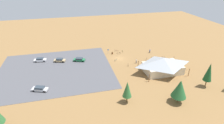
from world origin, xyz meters
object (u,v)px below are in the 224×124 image
trash_bin (112,53)px  pine_mideast (127,89)px  bicycle_black_lone_east (119,53)px  bicycle_silver_lone_west (128,65)px  bicycle_teal_edge_south (116,60)px  car_silver_by_curb (40,89)px  bike_pavilion (163,64)px  car_tan_back_corner (60,60)px  bicycle_purple_yard_left (146,62)px  visitor_by_pavilion (150,51)px  lot_sign (108,51)px  visitor_near_lot (136,61)px  pine_center (180,89)px  car_white_inner_stall (40,60)px  bicycle_white_near_sign (146,59)px  bicycle_red_yard_center (117,51)px  pine_east (209,72)px  bicycle_green_near_porch (152,58)px  bicycle_orange_yard_front (159,59)px  bicycle_blue_yard_right (163,57)px  car_green_front_row (79,59)px  bicycle_yellow_trailside (123,51)px

trash_bin → pine_mideast: (3.88, 31.62, 3.66)m
bicycle_black_lone_east → bicycle_silver_lone_west: bearing=92.0°
bicycle_teal_edge_south → car_silver_by_curb: bearing=27.3°
bike_pavilion → car_tan_back_corner: size_ratio=3.17×
bicycle_purple_yard_left → visitor_by_pavilion: size_ratio=0.94×
lot_sign → visitor_by_pavilion: 18.02m
bicycle_black_lone_east → visitor_near_lot: visitor_near_lot is taller
pine_center → car_silver_by_curb: 39.33m
bike_pavilion → trash_bin: size_ratio=16.23×
trash_bin → bicycle_teal_edge_south: bearing=88.1°
car_white_inner_stall → lot_sign: bearing=-178.5°
bicycle_white_near_sign → bike_pavilion: bearing=99.6°
lot_sign → bicycle_black_lone_east: size_ratio=1.28×
bicycle_black_lone_east → visitor_by_pavilion: bearing=171.9°
car_white_inner_stall → pine_mideast: bearing=128.6°
bicycle_white_near_sign → bicycle_red_yard_center: bearing=-51.6°
trash_bin → pine_east: pine_east is taller
pine_center → bicycle_green_near_porch: 27.50m
trash_bin → bicycle_orange_yard_front: size_ratio=0.59×
trash_bin → bicycle_blue_yard_right: (-19.05, 9.04, -0.07)m
lot_sign → bicycle_red_yard_center: lot_sign is taller
pine_center → bicycle_purple_yard_left: size_ratio=4.50×
trash_bin → bicycle_orange_yard_front: 19.56m
trash_bin → bicycle_white_near_sign: (-11.57, 9.08, -0.09)m
trash_bin → bicycle_purple_yard_left: bearing=134.7°
bicycle_blue_yard_right → bicycle_orange_yard_front: size_ratio=0.88×
car_tan_back_corner → bicycle_orange_yard_front: bearing=168.7°
pine_center → bicycle_red_yard_center: bearing=-79.6°
bike_pavilion → visitor_near_lot: (6.39, -8.52, -2.00)m
bicycle_black_lone_east → car_silver_by_curb: bearing=34.0°
bicycle_white_near_sign → car_silver_by_curb: (38.68, 11.51, 0.37)m
bicycle_teal_edge_south → car_silver_by_curb: size_ratio=0.30×
pine_east → car_green_front_row: bearing=-36.8°
bike_pavilion → bicycle_purple_yard_left: bearing=-72.2°
bicycle_green_near_porch → bicycle_purple_yard_left: (3.87, 2.55, -0.01)m
pine_center → car_tan_back_corner: pine_center is taller
pine_east → car_white_inner_stall: (50.74, -30.16, -4.29)m
bike_pavilion → pine_east: 14.37m
bike_pavilion → pine_mideast: (17.14, 12.66, 1.22)m
bicycle_blue_yard_right → lot_sign: bearing=-24.8°
bicycle_black_lone_east → bicycle_orange_yard_front: bearing=146.2°
bicycle_orange_yard_front → car_white_inner_stall: bearing=-12.0°
pine_east → car_tan_back_corner: 51.83m
pine_mideast → car_white_inner_stall: bearing=-51.4°
bicycle_silver_lone_west → bicycle_orange_yard_front: bearing=-171.6°
pine_mideast → car_tan_back_corner: (17.73, -29.34, -3.36)m
bicycle_yellow_trailside → car_tan_back_corner: (26.50, 3.36, 0.40)m
bicycle_blue_yard_right → bike_pavilion: bearing=59.7°
pine_mideast → car_tan_back_corner: 34.44m
pine_east → bicycle_yellow_trailside: 35.98m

